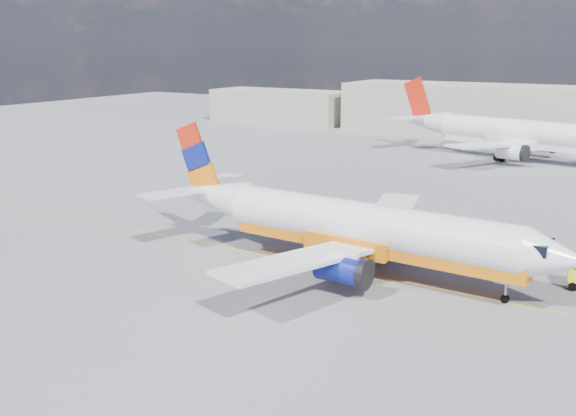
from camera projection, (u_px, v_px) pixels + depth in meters
The scene contains 7 objects.
ground at pixel (289, 278), 40.99m from camera, with size 240.00×240.00×0.00m, color slate.
taxi_line at pixel (312, 264), 43.48m from camera, with size 70.00×0.15×0.01m, color gold.
terminal_main at pixel (563, 114), 99.86m from camera, with size 70.00×14.00×8.00m, color #B4AB9B.
terminal_annex at pixel (280, 106), 122.48m from camera, with size 26.00×10.00×6.00m, color #B4AB9B.
main_jet at pixel (354, 227), 41.57m from camera, with size 29.78×23.53×9.02m.
second_jet at pixel (517, 134), 81.89m from camera, with size 33.31×25.65×10.05m.
traffic_cone at pixel (287, 269), 41.80m from camera, with size 0.41×0.41×0.58m.
Camera 1 is at (19.75, -33.16, 14.52)m, focal length 40.00 mm.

